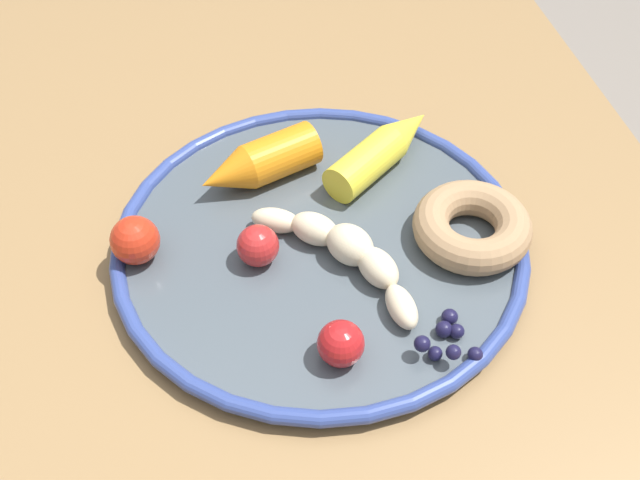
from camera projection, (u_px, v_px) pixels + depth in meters
name	position (u px, v px, depth m)	size (l,w,h in m)	color
dining_table	(273.00, 374.00, 0.63)	(1.13, 0.72, 0.72)	olive
plate	(320.00, 242.00, 0.60)	(0.32, 0.32, 0.02)	#4A545B
banana	(345.00, 251.00, 0.57)	(0.14, 0.11, 0.03)	beige
carrot_orange	(258.00, 163.00, 0.63)	(0.07, 0.11, 0.04)	orange
carrot_yellow	(383.00, 149.00, 0.64)	(0.10, 0.11, 0.03)	yellow
donut	(472.00, 227.00, 0.58)	(0.09, 0.09, 0.03)	tan
blueberry_pile	(447.00, 338.00, 0.52)	(0.05, 0.05, 0.02)	#191638
tomato_near	(135.00, 240.00, 0.57)	(0.04, 0.04, 0.04)	red
tomato_mid	(256.00, 246.00, 0.57)	(0.03, 0.03, 0.03)	red
tomato_far	(341.00, 343.00, 0.51)	(0.03, 0.03, 0.03)	red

